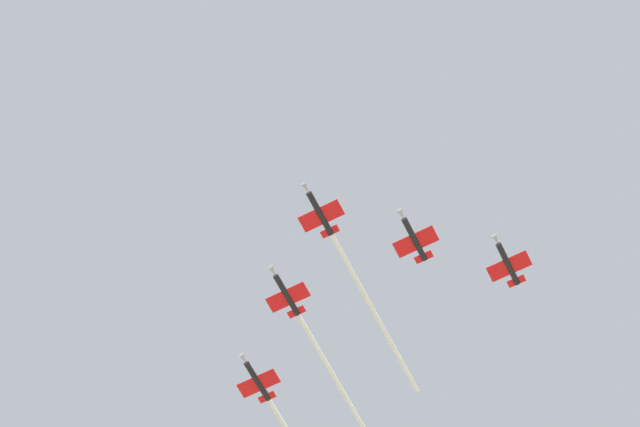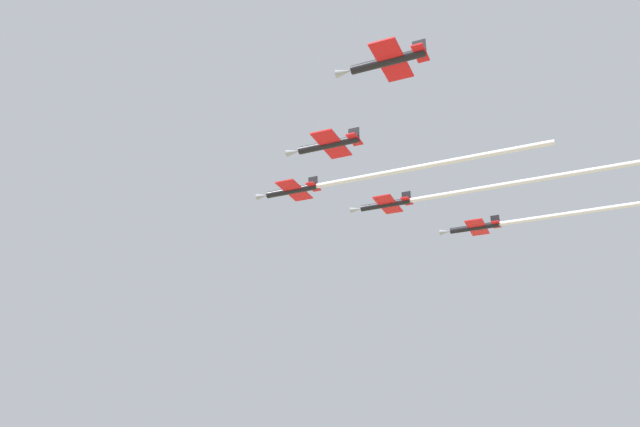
{
  "view_description": "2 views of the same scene",
  "coord_description": "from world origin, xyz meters",
  "px_view_note": "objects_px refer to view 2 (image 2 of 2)",
  "views": [
    {
      "loc": [
        29.6,
        64.73,
        2.81
      ],
      "look_at": [
        -3.77,
        -5.23,
        194.44
      ],
      "focal_mm": 60.83,
      "sensor_mm": 36.0,
      "label": 1
    },
    {
      "loc": [
        -95.37,
        40.18,
        146.96
      ],
      "look_at": [
        2.26,
        -14.32,
        194.18
      ],
      "focal_mm": 35.99,
      "sensor_mm": 36.0,
      "label": 2
    }
  ],
  "objects_px": {
    "jet_port_outer": "(386,62)",
    "jet_starboard_inner": "(491,187)",
    "jet_port_inner": "(327,145)",
    "jet_lead": "(361,178)",
    "jet_starboard_outer": "(565,214)"
  },
  "relations": [
    {
      "from": "jet_lead",
      "to": "jet_port_outer",
      "type": "distance_m",
      "value": 30.86
    },
    {
      "from": "jet_port_inner",
      "to": "jet_starboard_inner",
      "type": "relative_size",
      "value": 0.21
    },
    {
      "from": "jet_port_inner",
      "to": "jet_port_outer",
      "type": "distance_m",
      "value": 19.66
    },
    {
      "from": "jet_lead",
      "to": "jet_starboard_outer",
      "type": "relative_size",
      "value": 0.85
    },
    {
      "from": "jet_starboard_inner",
      "to": "jet_port_outer",
      "type": "xyz_separation_m",
      "value": [
        -20.72,
        36.64,
        0.32
      ]
    },
    {
      "from": "jet_lead",
      "to": "jet_port_inner",
      "type": "bearing_deg",
      "value": 178.33
    },
    {
      "from": "jet_lead",
      "to": "jet_port_outer",
      "type": "relative_size",
      "value": 3.78
    },
    {
      "from": "jet_starboard_inner",
      "to": "jet_port_outer",
      "type": "height_order",
      "value": "jet_port_outer"
    },
    {
      "from": "jet_port_inner",
      "to": "jet_port_outer",
      "type": "height_order",
      "value": "jet_port_outer"
    },
    {
      "from": "jet_port_inner",
      "to": "jet_starboard_outer",
      "type": "height_order",
      "value": "jet_port_inner"
    },
    {
      "from": "jet_port_inner",
      "to": "jet_port_outer",
      "type": "xyz_separation_m",
      "value": [
        -19.4,
        2.62,
        1.73
      ]
    },
    {
      "from": "jet_port_outer",
      "to": "jet_starboard_inner",
      "type": "bearing_deg",
      "value": -8.03
    },
    {
      "from": "jet_starboard_inner",
      "to": "jet_starboard_outer",
      "type": "relative_size",
      "value": 1.09
    },
    {
      "from": "jet_lead",
      "to": "jet_starboard_outer",
      "type": "distance_m",
      "value": 41.28
    },
    {
      "from": "jet_lead",
      "to": "jet_port_inner",
      "type": "height_order",
      "value": "jet_lead"
    }
  ]
}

